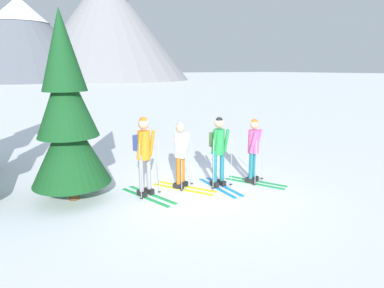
{
  "coord_description": "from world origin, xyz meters",
  "views": [
    {
      "loc": [
        -4.18,
        -6.44,
        2.93
      ],
      "look_at": [
        0.21,
        0.43,
        1.05
      ],
      "focal_mm": 30.85,
      "sensor_mm": 36.0,
      "label": 1
    }
  ],
  "objects_px": {
    "skier_in_orange": "(144,151)",
    "skier_in_white": "(181,153)",
    "skier_in_pink": "(254,148)",
    "pine_tree_far": "(67,117)",
    "skier_in_green": "(218,148)"
  },
  "relations": [
    {
      "from": "skier_in_white",
      "to": "skier_in_orange",
      "type": "bearing_deg",
      "value": 178.42
    },
    {
      "from": "skier_in_orange",
      "to": "skier_in_pink",
      "type": "bearing_deg",
      "value": -13.9
    },
    {
      "from": "skier_in_orange",
      "to": "skier_in_pink",
      "type": "relative_size",
      "value": 1.11
    },
    {
      "from": "skier_in_white",
      "to": "skier_in_green",
      "type": "height_order",
      "value": "skier_in_green"
    },
    {
      "from": "skier_in_pink",
      "to": "skier_in_white",
      "type": "bearing_deg",
      "value": 159.9
    },
    {
      "from": "skier_in_white",
      "to": "skier_in_pink",
      "type": "xyz_separation_m",
      "value": [
        1.79,
        -0.66,
        0.01
      ]
    },
    {
      "from": "skier_in_green",
      "to": "pine_tree_far",
      "type": "relative_size",
      "value": 0.43
    },
    {
      "from": "skier_in_white",
      "to": "skier_in_green",
      "type": "bearing_deg",
      "value": -25.22
    },
    {
      "from": "skier_in_green",
      "to": "skier_in_pink",
      "type": "relative_size",
      "value": 1.05
    },
    {
      "from": "skier_in_pink",
      "to": "skier_in_orange",
      "type": "bearing_deg",
      "value": 166.1
    },
    {
      "from": "pine_tree_far",
      "to": "skier_in_green",
      "type": "bearing_deg",
      "value": -18.31
    },
    {
      "from": "skier_in_orange",
      "to": "pine_tree_far",
      "type": "xyz_separation_m",
      "value": [
        -1.47,
        0.66,
        0.82
      ]
    },
    {
      "from": "skier_in_orange",
      "to": "skier_in_white",
      "type": "xyz_separation_m",
      "value": [
        0.96,
        -0.03,
        -0.16
      ]
    },
    {
      "from": "skier_in_white",
      "to": "pine_tree_far",
      "type": "relative_size",
      "value": 0.4
    },
    {
      "from": "skier_in_orange",
      "to": "pine_tree_far",
      "type": "height_order",
      "value": "pine_tree_far"
    }
  ]
}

